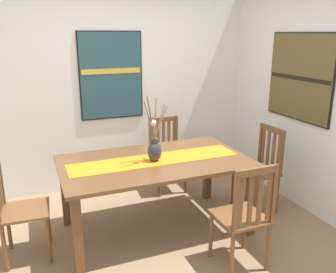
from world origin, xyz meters
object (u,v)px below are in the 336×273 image
Objects in this scene: chair_1 at (167,152)px; chair_3 at (244,215)px; centerpiece_vase at (155,148)px; chair_2 at (18,209)px; dining_table at (155,169)px; painting_on_back_wall at (111,76)px; chair_0 at (260,168)px; painting_on_side_wall at (300,77)px.

chair_3 is at bearing -90.46° from chair_1.
centerpiece_vase reaches higher than chair_1.
centerpiece_vase is 1.07m from chair_3.
centerpiece_vase is 0.68× the size of chair_3.
chair_1 reaches higher than chair_2.
painting_on_back_wall is at bearing 94.49° from dining_table.
painting_on_back_wall is at bearing 136.38° from chair_0.
chair_1 is at bearing 144.87° from painting_on_side_wall.
dining_table is at bearing 72.25° from centerpiece_vase.
dining_table is 1.87× the size of painting_on_side_wall.
painting_on_side_wall is at bearing -34.26° from painting_on_back_wall.
chair_1 is 1.83m from chair_3.
painting_on_back_wall is (-0.60, 0.38, 0.98)m from chair_1.
chair_0 is 1.24m from chair_1.
chair_2 is at bearing 178.55° from centerpiece_vase.
chair_3 is 0.90× the size of painting_on_back_wall.
chair_3 is at bearing -132.45° from chair_0.
chair_2 is 2.00m from chair_3.
painting_on_side_wall is at bearing -35.13° from chair_1.
chair_0 is at bearing 47.55° from chair_3.
centerpiece_vase is 0.61× the size of painting_on_back_wall.
centerpiece_vase is at bearing -178.79° from chair_0.
chair_1 is 1.87m from painting_on_side_wall.
chair_1 is 1.21m from painting_on_back_wall.
painting_on_side_wall is at bearing 0.79° from chair_2.
chair_3 is 0.99× the size of painting_on_side_wall.
centerpiece_vase is at bearing 120.23° from chair_3.
chair_0 is at bearing -0.42° from dining_table.
chair_0 is 0.99× the size of chair_3.
centerpiece_vase reaches higher than chair_3.
painting_on_back_wall is 2.28m from painting_on_side_wall.
painting_on_back_wall is at bearing 145.74° from painting_on_side_wall.
chair_2 is at bearing 153.68° from chair_3.
centerpiece_vase reaches higher than dining_table.
chair_1 is 0.94× the size of painting_on_side_wall.
chair_1 is 0.95× the size of chair_3.
chair_3 is at bearing -26.32° from chair_2.
dining_table is 1.91× the size of chair_0.
chair_2 is 2.05m from painting_on_back_wall.
chair_0 is (1.29, -0.01, -0.17)m from dining_table.
painting_on_back_wall reaches higher than centerpiece_vase.
painting_on_back_wall reaches higher than painting_on_side_wall.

